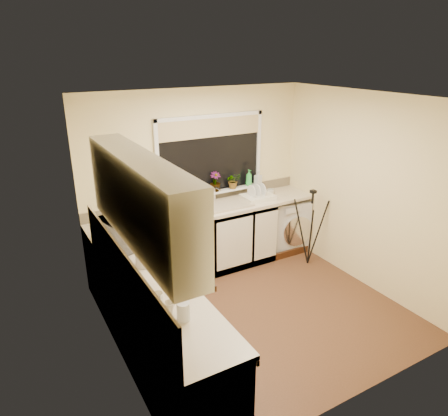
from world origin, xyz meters
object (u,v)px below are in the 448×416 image
Objects in this scene: laptop at (182,211)px; dish_rack at (258,197)px; microwave at (123,232)px; tripod at (310,228)px; cup_back at (270,192)px; kettle at (143,257)px; plant_a at (177,189)px; soap_bottle_clear at (258,178)px; soap_bottle_green at (249,178)px; glass_jug at (183,311)px; steel_jar at (158,299)px; plant_c at (215,182)px; plant_b at (191,186)px; cup_left at (169,307)px; plant_d at (233,181)px; washing_machine at (286,223)px.

dish_rack is at bearing 19.95° from laptop.
laptop is at bearing -78.69° from microwave.
tripod is 10.00× the size of cup_back.
kettle is 0.38× the size of microwave.
laptop is 3.70× the size of cup_back.
laptop is at bearing -101.34° from plant_a.
plant_a is 1.35× the size of soap_bottle_clear.
soap_bottle_green reaches higher than kettle.
glass_jug is 0.30m from steel_jar.
cup_back is (0.13, -0.15, -0.20)m from soap_bottle_clear.
plant_c is at bearing 177.74° from soap_bottle_green.
soap_bottle_clear is at bearing 45.42° from glass_jug.
soap_bottle_clear is (1.33, 0.25, 0.18)m from laptop.
steel_jar is at bearing -99.72° from kettle.
cup_back is at bearing -8.26° from plant_b.
plant_b is (0.27, 0.28, 0.22)m from laptop.
plant_b reaches higher than soap_bottle_clear.
tripod is 1.04m from soap_bottle_clear.
plant_c is at bearing 56.23° from glass_jug.
laptop is 2.08m from cup_left.
plant_d is at bearing 35.60° from kettle.
plant_c reaches higher than microwave.
kettle is 2.32m from dish_rack.
plant_b is 0.96× the size of plant_c.
kettle is 1.82× the size of cup_back.
cup_back is at bearing 25.89° from kettle.
cup_back is at bearing 16.53° from dish_rack.
tripod is 11.94× the size of cup_left.
cup_back is at bearing 119.73° from tripod.
cup_back reaches higher than dish_rack.
plant_d is at bearing -2.41° from plant_b.
dish_rack is 0.28m from cup_back.
laptop is 1.84× the size of plant_d.
plant_b is at bearing 158.81° from tripod.
plant_b is at bearing 177.59° from plant_d.
laptop is at bearing 49.53° from kettle.
kettle is 0.57m from microwave.
tripod reaches higher than kettle.
cup_left is (-2.41, -1.96, -0.00)m from cup_back.
glass_jug is (-2.64, -2.08, 0.58)m from washing_machine.
plant_d reaches higher than soap_bottle_clear.
plant_b is (1.18, 0.74, 0.13)m from microwave.
kettle is 2.60m from cup_back.
glass_jug is at bearing -131.39° from washing_machine.
plant_d reaches higher than dish_rack.
plant_c is (1.63, 2.00, 0.23)m from steel_jar.
washing_machine is at bearing -8.10° from plant_b.
cup_left reaches higher than washing_machine.
soap_bottle_clear is 0.28m from cup_back.
soap_bottle_green is (2.07, 2.26, 0.19)m from glass_jug.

